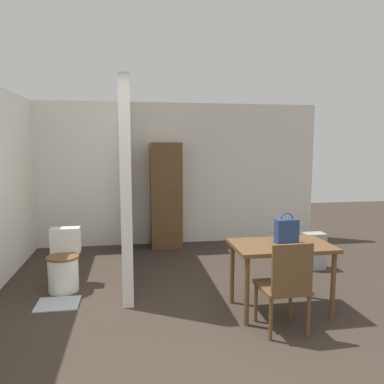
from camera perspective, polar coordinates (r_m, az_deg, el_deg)
ground_plane at (r=3.20m, az=4.34°, el=-26.35°), size 16.00×16.00×0.00m
wall_back at (r=6.72m, az=-3.83°, el=2.76°), size 5.51×0.12×2.50m
partition_wall at (r=5.30m, az=-9.89°, el=1.49°), size 0.12×2.66×2.50m
dining_table at (r=4.11m, az=13.41°, el=-8.97°), size 1.03×0.65×0.73m
wooden_chair at (r=3.69m, az=14.07°, el=-13.43°), size 0.45×0.45×0.89m
toilet at (r=4.94m, az=-18.93°, el=-10.35°), size 0.38×0.53×0.73m
handbag at (r=4.08m, az=14.21°, el=-5.78°), size 0.23×0.12×0.33m
wooden_cabinet at (r=6.46m, az=-3.99°, el=-0.51°), size 0.53×0.44×1.81m
bath_mat at (r=4.60m, az=-19.76°, el=-15.73°), size 0.46×0.39×0.01m
space_heater at (r=5.69m, az=18.04°, el=-8.53°), size 0.30×0.20×0.52m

